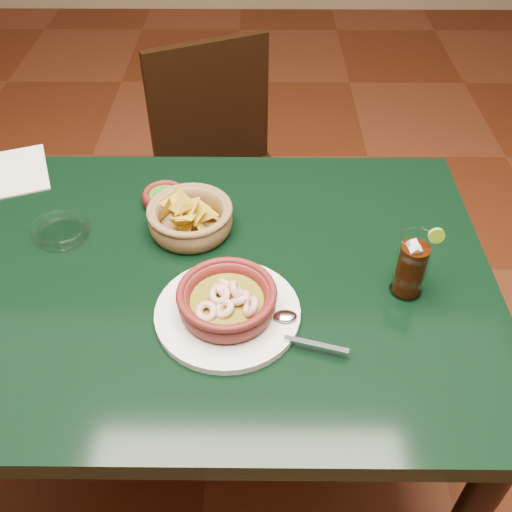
{
  "coord_description": "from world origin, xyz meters",
  "views": [
    {
      "loc": [
        0.15,
        -0.79,
        1.53
      ],
      "look_at": [
        0.14,
        -0.02,
        0.81
      ],
      "focal_mm": 40.0,
      "sensor_mm": 36.0,
      "label": 1
    }
  ],
  "objects_px": {
    "cola_drink": "(412,265)",
    "dining_table": "(188,305)",
    "dining_chair": "(226,177)",
    "chip_basket": "(190,218)",
    "shrimp_plate": "(228,304)"
  },
  "relations": [
    {
      "from": "dining_table",
      "to": "chip_basket",
      "type": "distance_m",
      "value": 0.18
    },
    {
      "from": "chip_basket",
      "to": "shrimp_plate",
      "type": "bearing_deg",
      "value": -69.7
    },
    {
      "from": "dining_table",
      "to": "dining_chair",
      "type": "bearing_deg",
      "value": 86.93
    },
    {
      "from": "dining_chair",
      "to": "dining_table",
      "type": "bearing_deg",
      "value": -93.07
    },
    {
      "from": "dining_table",
      "to": "chip_basket",
      "type": "bearing_deg",
      "value": 88.66
    },
    {
      "from": "dining_chair",
      "to": "cola_drink",
      "type": "xyz_separation_m",
      "value": [
        0.38,
        -0.75,
        0.34
      ]
    },
    {
      "from": "dining_chair",
      "to": "chip_basket",
      "type": "distance_m",
      "value": 0.65
    },
    {
      "from": "dining_table",
      "to": "chip_basket",
      "type": "height_order",
      "value": "chip_basket"
    },
    {
      "from": "cola_drink",
      "to": "dining_table",
      "type": "bearing_deg",
      "value": 173.52
    },
    {
      "from": "shrimp_plate",
      "to": "cola_drink",
      "type": "distance_m",
      "value": 0.34
    },
    {
      "from": "dining_chair",
      "to": "shrimp_plate",
      "type": "xyz_separation_m",
      "value": [
        0.05,
        -0.81,
        0.3
      ]
    },
    {
      "from": "dining_chair",
      "to": "chip_basket",
      "type": "bearing_deg",
      "value": -93.44
    },
    {
      "from": "cola_drink",
      "to": "chip_basket",
      "type": "bearing_deg",
      "value": 157.65
    },
    {
      "from": "dining_table",
      "to": "dining_chair",
      "type": "xyz_separation_m",
      "value": [
        0.04,
        0.7,
        -0.17
      ]
    },
    {
      "from": "dining_table",
      "to": "dining_chair",
      "type": "distance_m",
      "value": 0.72
    }
  ]
}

